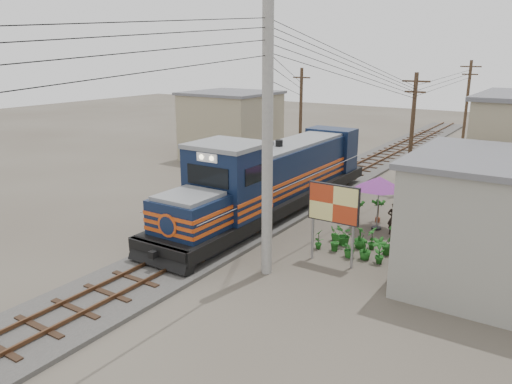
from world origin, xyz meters
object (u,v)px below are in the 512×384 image
Objects in this scene: locomotive at (272,180)px; billboard at (333,206)px; market_umbrella at (379,183)px; vendor at (394,219)px.

locomotive is 6.59m from billboard.
vendor is (0.88, -0.30, -1.49)m from market_umbrella.
billboard is (5.19, -4.03, 0.57)m from locomotive.
billboard is at bearing 60.04° from vendor.
vendor is (6.19, 0.49, -1.04)m from locomotive.
market_umbrella is at bearing -36.24° from vendor.
locomotive reaches higher than market_umbrella.
locomotive is 5.39m from market_umbrella.
vendor is at bearing 4.54° from locomotive.
market_umbrella is 2.00× the size of vendor.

